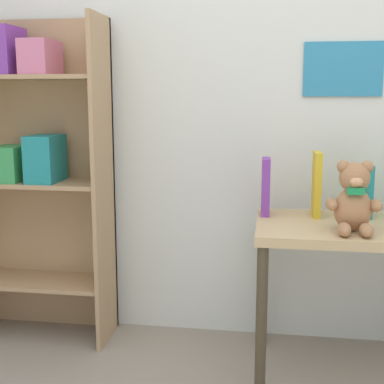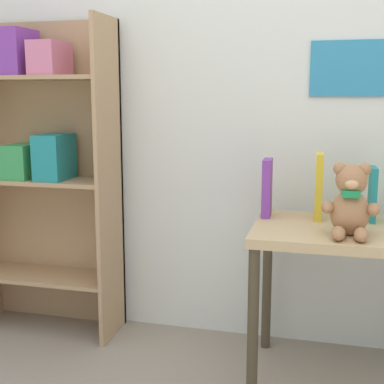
{
  "view_description": "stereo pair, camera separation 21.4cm",
  "coord_description": "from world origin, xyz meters",
  "px_view_note": "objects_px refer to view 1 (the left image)",
  "views": [
    {
      "loc": [
        0.06,
        -0.88,
        1.1
      ],
      "look_at": [
        -0.26,
        1.21,
        0.71
      ],
      "focal_mm": 50.0,
      "sensor_mm": 36.0,
      "label": 1
    },
    {
      "loc": [
        0.27,
        -0.83,
        1.1
      ],
      "look_at": [
        -0.26,
        1.21,
        0.71
      ],
      "focal_mm": 50.0,
      "sensor_mm": 36.0,
      "label": 2
    }
  ],
  "objects_px": {
    "teddy_bear": "(354,200)",
    "book_standing_teal": "(368,191)",
    "book_standing_purple": "(266,187)",
    "bookshelf_side": "(33,161)",
    "book_standing_yellow": "(317,184)",
    "display_table": "(344,247)"
  },
  "relations": [
    {
      "from": "teddy_bear",
      "to": "book_standing_teal",
      "type": "xyz_separation_m",
      "value": [
        0.09,
        0.26,
        -0.01
      ]
    },
    {
      "from": "book_standing_purple",
      "to": "book_standing_teal",
      "type": "bearing_deg",
      "value": 1.54
    },
    {
      "from": "book_standing_purple",
      "to": "book_standing_teal",
      "type": "height_order",
      "value": "book_standing_purple"
    },
    {
      "from": "book_standing_purple",
      "to": "book_standing_teal",
      "type": "xyz_separation_m",
      "value": [
        0.4,
        0.02,
        -0.01
      ]
    },
    {
      "from": "bookshelf_side",
      "to": "teddy_bear",
      "type": "height_order",
      "value": "bookshelf_side"
    },
    {
      "from": "teddy_bear",
      "to": "book_standing_teal",
      "type": "height_order",
      "value": "teddy_bear"
    },
    {
      "from": "bookshelf_side",
      "to": "book_standing_purple",
      "type": "relative_size",
      "value": 6.15
    },
    {
      "from": "book_standing_teal",
      "to": "bookshelf_side",
      "type": "bearing_deg",
      "value": 175.22
    },
    {
      "from": "book_standing_yellow",
      "to": "display_table",
      "type": "bearing_deg",
      "value": -52.61
    },
    {
      "from": "display_table",
      "to": "book_standing_yellow",
      "type": "distance_m",
      "value": 0.27
    },
    {
      "from": "book_standing_teal",
      "to": "teddy_bear",
      "type": "bearing_deg",
      "value": -112.0
    },
    {
      "from": "display_table",
      "to": "teddy_bear",
      "type": "height_order",
      "value": "teddy_bear"
    },
    {
      "from": "display_table",
      "to": "book_standing_purple",
      "type": "relative_size",
      "value": 2.88
    },
    {
      "from": "display_table",
      "to": "book_standing_yellow",
      "type": "xyz_separation_m",
      "value": [
        -0.1,
        0.13,
        0.22
      ]
    },
    {
      "from": "bookshelf_side",
      "to": "book_standing_purple",
      "type": "xyz_separation_m",
      "value": [
        1.03,
        -0.08,
        -0.08
      ]
    },
    {
      "from": "display_table",
      "to": "teddy_bear",
      "type": "bearing_deg",
      "value": -84.68
    },
    {
      "from": "bookshelf_side",
      "to": "display_table",
      "type": "height_order",
      "value": "bookshelf_side"
    },
    {
      "from": "teddy_bear",
      "to": "display_table",
      "type": "bearing_deg",
      "value": 95.32
    },
    {
      "from": "display_table",
      "to": "book_standing_teal",
      "type": "xyz_separation_m",
      "value": [
        0.1,
        0.14,
        0.2
      ]
    },
    {
      "from": "book_standing_yellow",
      "to": "book_standing_teal",
      "type": "bearing_deg",
      "value": 3.92
    },
    {
      "from": "book_standing_yellow",
      "to": "book_standing_teal",
      "type": "relative_size",
      "value": 1.23
    },
    {
      "from": "book_standing_purple",
      "to": "book_standing_yellow",
      "type": "bearing_deg",
      "value": -0.69
    }
  ]
}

